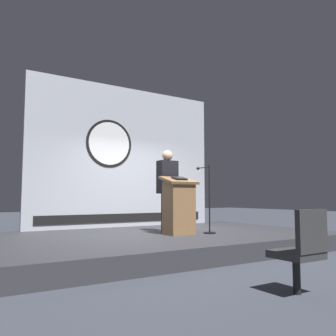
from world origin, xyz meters
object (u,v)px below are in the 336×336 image
(microphone_stand, at_px, (208,209))
(audience_chair_left, at_px, (302,247))
(podium, at_px, (179,206))
(speaker_person, at_px, (167,190))

(microphone_stand, relative_size, audience_chair_left, 1.54)
(podium, xyz_separation_m, speaker_person, (0.03, 0.48, 0.32))
(podium, xyz_separation_m, audience_chair_left, (-0.60, -3.21, -0.35))
(speaker_person, distance_m, microphone_stand, 0.92)
(podium, bearing_deg, audience_chair_left, -100.59)
(speaker_person, relative_size, microphone_stand, 1.23)
(microphone_stand, bearing_deg, audience_chair_left, -111.57)
(podium, bearing_deg, speaker_person, 85.87)
(microphone_stand, distance_m, audience_chair_left, 3.36)
(podium, distance_m, microphone_stand, 0.64)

